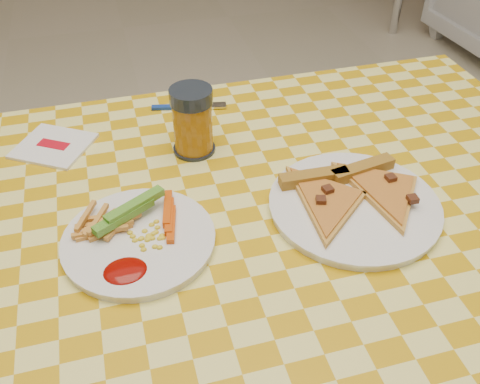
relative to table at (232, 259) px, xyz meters
name	(u,v)px	position (x,y,z in m)	size (l,w,h in m)	color
table	(232,259)	(0.00, 0.00, 0.00)	(1.28, 0.88, 0.76)	silver
plate_left	(139,241)	(-0.14, 0.00, 0.08)	(0.22, 0.22, 0.01)	white
plate_right	(354,207)	(0.20, -0.01, 0.08)	(0.26, 0.26, 0.01)	white
fries_veggies	(131,227)	(-0.15, 0.01, 0.10)	(0.18, 0.17, 0.04)	#CC8B41
pizza_slices	(352,193)	(0.20, 0.00, 0.09)	(0.26, 0.24, 0.02)	gold
drink_glass	(193,122)	(-0.01, 0.21, 0.13)	(0.08, 0.08, 0.12)	black
napkin	(54,146)	(-0.26, 0.29, 0.08)	(0.17, 0.16, 0.01)	white
fork	(190,106)	(0.01, 0.36, 0.08)	(0.15, 0.05, 0.01)	navy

